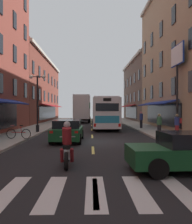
{
  "coord_description": "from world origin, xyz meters",
  "views": [
    {
      "loc": [
        -0.12,
        -16.36,
        2.11
      ],
      "look_at": [
        0.43,
        9.36,
        1.83
      ],
      "focal_mm": 39.98,
      "sensor_mm": 36.0,
      "label": 1
    }
  ],
  "objects_px": {
    "billboard_sign": "(177,66)",
    "sedan_near": "(68,131)",
    "transit_bus": "(105,113)",
    "bicycle_near": "(19,133)",
    "motorcycle_rider": "(67,147)",
    "pedestrian_rear": "(159,124)",
    "pedestrian_mid": "(141,119)",
    "box_truck": "(82,109)",
    "street_lamp_twin": "(37,100)",
    "pedestrian_near": "(177,124)"
  },
  "relations": [
    {
      "from": "bicycle_near",
      "to": "pedestrian_near",
      "type": "height_order",
      "value": "pedestrian_near"
    },
    {
      "from": "pedestrian_rear",
      "to": "pedestrian_near",
      "type": "bearing_deg",
      "value": -123.78
    },
    {
      "from": "motorcycle_rider",
      "to": "pedestrian_near",
      "type": "xyz_separation_m",
      "value": [
        7.29,
        8.91,
        0.29
      ]
    },
    {
      "from": "pedestrian_mid",
      "to": "pedestrian_rear",
      "type": "distance_m",
      "value": 7.3
    },
    {
      "from": "billboard_sign",
      "to": "pedestrian_mid",
      "type": "bearing_deg",
      "value": 108.23
    },
    {
      "from": "transit_bus",
      "to": "pedestrian_rear",
      "type": "distance_m",
      "value": 9.6
    },
    {
      "from": "sedan_near",
      "to": "billboard_sign",
      "type": "bearing_deg",
      "value": 25.9
    },
    {
      "from": "pedestrian_rear",
      "to": "street_lamp_twin",
      "type": "xyz_separation_m",
      "value": [
        -9.86,
        3.03,
        1.92
      ]
    },
    {
      "from": "pedestrian_mid",
      "to": "pedestrian_rear",
      "type": "bearing_deg",
      "value": 141.36
    },
    {
      "from": "billboard_sign",
      "to": "bicycle_near",
      "type": "xyz_separation_m",
      "value": [
        -11.98,
        -3.79,
        -5.22
      ]
    },
    {
      "from": "bicycle_near",
      "to": "pedestrian_rear",
      "type": "bearing_deg",
      "value": 11.85
    },
    {
      "from": "transit_bus",
      "to": "bicycle_near",
      "type": "height_order",
      "value": "transit_bus"
    },
    {
      "from": "motorcycle_rider",
      "to": "pedestrian_rear",
      "type": "xyz_separation_m",
      "value": [
        6.1,
        9.47,
        0.27
      ]
    },
    {
      "from": "box_truck",
      "to": "pedestrian_near",
      "type": "xyz_separation_m",
      "value": [
        7.72,
        -20.92,
        -1.13
      ]
    },
    {
      "from": "pedestrian_mid",
      "to": "street_lamp_twin",
      "type": "distance_m",
      "value": 11.0
    },
    {
      "from": "box_truck",
      "to": "bicycle_near",
      "type": "xyz_separation_m",
      "value": [
        -3.49,
        -22.47,
        -1.63
      ]
    },
    {
      "from": "sedan_near",
      "to": "bicycle_near",
      "type": "relative_size",
      "value": 2.55
    },
    {
      "from": "billboard_sign",
      "to": "pedestrian_near",
      "type": "relative_size",
      "value": 4.48
    },
    {
      "from": "transit_bus",
      "to": "pedestrian_near",
      "type": "height_order",
      "value": "transit_bus"
    },
    {
      "from": "box_truck",
      "to": "transit_bus",
      "type": "bearing_deg",
      "value": -75.98
    },
    {
      "from": "bicycle_near",
      "to": "pedestrian_rear",
      "type": "xyz_separation_m",
      "value": [
        10.02,
        2.1,
        0.47
      ]
    },
    {
      "from": "billboard_sign",
      "to": "sedan_near",
      "type": "relative_size",
      "value": 1.68
    },
    {
      "from": "box_truck",
      "to": "street_lamp_twin",
      "type": "height_order",
      "value": "street_lamp_twin"
    },
    {
      "from": "billboard_sign",
      "to": "bicycle_near",
      "type": "height_order",
      "value": "billboard_sign"
    },
    {
      "from": "billboard_sign",
      "to": "transit_bus",
      "type": "xyz_separation_m",
      "value": [
        -5.61,
        7.15,
        -3.97
      ]
    },
    {
      "from": "transit_bus",
      "to": "pedestrian_rear",
      "type": "height_order",
      "value": "transit_bus"
    },
    {
      "from": "sedan_near",
      "to": "pedestrian_near",
      "type": "bearing_deg",
      "value": 13.96
    },
    {
      "from": "pedestrian_near",
      "to": "street_lamp_twin",
      "type": "xyz_separation_m",
      "value": [
        -11.05,
        3.59,
        1.9
      ]
    },
    {
      "from": "billboard_sign",
      "to": "box_truck",
      "type": "bearing_deg",
      "value": 114.44
    },
    {
      "from": "sedan_near",
      "to": "motorcycle_rider",
      "type": "distance_m",
      "value": 6.97
    },
    {
      "from": "bicycle_near",
      "to": "box_truck",
      "type": "bearing_deg",
      "value": 81.17
    },
    {
      "from": "billboard_sign",
      "to": "pedestrian_mid",
      "type": "xyz_separation_m",
      "value": [
        -1.85,
        5.61,
        -4.67
      ]
    },
    {
      "from": "pedestrian_near",
      "to": "transit_bus",
      "type": "bearing_deg",
      "value": 32.4
    },
    {
      "from": "billboard_sign",
      "to": "box_truck",
      "type": "relative_size",
      "value": 1.05
    },
    {
      "from": "pedestrian_near",
      "to": "pedestrian_rear",
      "type": "height_order",
      "value": "pedestrian_rear"
    },
    {
      "from": "motorcycle_rider",
      "to": "pedestrian_near",
      "type": "distance_m",
      "value": 11.52
    },
    {
      "from": "pedestrian_near",
      "to": "bicycle_near",
      "type": "bearing_deg",
      "value": 102.99
    },
    {
      "from": "bicycle_near",
      "to": "pedestrian_near",
      "type": "xyz_separation_m",
      "value": [
        11.21,
        1.55,
        0.5
      ]
    },
    {
      "from": "street_lamp_twin",
      "to": "motorcycle_rider",
      "type": "bearing_deg",
      "value": -73.26
    },
    {
      "from": "box_truck",
      "to": "motorcycle_rider",
      "type": "bearing_deg",
      "value": -89.17
    },
    {
      "from": "sedan_near",
      "to": "pedestrian_mid",
      "type": "xyz_separation_m",
      "value": [
        6.82,
        9.81,
        0.33
      ]
    },
    {
      "from": "transit_bus",
      "to": "street_lamp_twin",
      "type": "distance_m",
      "value": 8.58
    },
    {
      "from": "pedestrian_near",
      "to": "street_lamp_twin",
      "type": "bearing_deg",
      "value": 77.15
    },
    {
      "from": "sedan_near",
      "to": "pedestrian_rear",
      "type": "xyz_separation_m",
      "value": [
        6.71,
        2.52,
        0.26
      ]
    },
    {
      "from": "transit_bus",
      "to": "street_lamp_twin",
      "type": "relative_size",
      "value": 2.26
    },
    {
      "from": "transit_bus",
      "to": "pedestrian_near",
      "type": "xyz_separation_m",
      "value": [
        4.84,
        -9.4,
        -0.74
      ]
    },
    {
      "from": "pedestrian_near",
      "to": "street_lamp_twin",
      "type": "relative_size",
      "value": 0.33
    },
    {
      "from": "pedestrian_near",
      "to": "pedestrian_rear",
      "type": "relative_size",
      "value": 1.0
    },
    {
      "from": "transit_bus",
      "to": "pedestrian_mid",
      "type": "xyz_separation_m",
      "value": [
        3.77,
        -1.54,
        -0.7
      ]
    },
    {
      "from": "pedestrian_mid",
      "to": "motorcycle_rider",
      "type": "bearing_deg",
      "value": 121.9
    }
  ]
}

